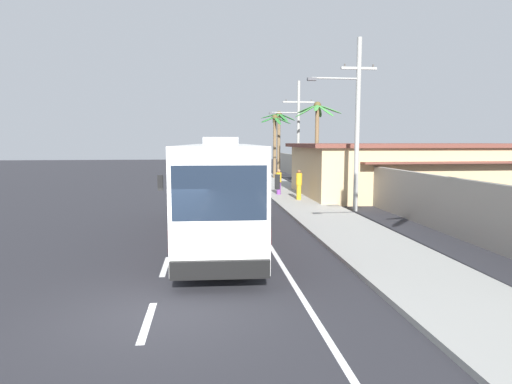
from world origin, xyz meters
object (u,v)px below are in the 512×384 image
(utility_pole_far, at_px, (297,131))
(palm_nearest, at_px, (317,126))
(pedestrian_midwalk, at_px, (279,181))
(utility_pole_mid, at_px, (356,120))
(coach_bus_foreground, at_px, (221,186))
(palm_fourth, at_px, (275,135))
(palm_second, at_px, (279,131))
(roadside_building, at_px, (412,170))
(motorcycle_beside_bus, at_px, (254,194))
(pedestrian_near_kerb, at_px, (299,184))

(utility_pole_far, xyz_separation_m, palm_nearest, (1.00, -2.43, 0.28))
(pedestrian_midwalk, relative_size, utility_pole_mid, 0.19)
(coach_bus_foreground, distance_m, palm_fourth, 25.73)
(coach_bus_foreground, distance_m, utility_pole_far, 19.77)
(utility_pole_mid, bearing_deg, utility_pole_far, 90.87)
(coach_bus_foreground, distance_m, palm_second, 28.41)
(palm_fourth, xyz_separation_m, roadside_building, (6.98, -13.85, -2.52))
(pedestrian_midwalk, bearing_deg, palm_second, -42.42)
(utility_pole_mid, distance_m, palm_nearest, 10.68)
(coach_bus_foreground, bearing_deg, roadside_building, 40.37)
(pedestrian_midwalk, bearing_deg, palm_nearest, -73.37)
(motorcycle_beside_bus, bearing_deg, palm_nearest, 54.20)
(pedestrian_near_kerb, xyz_separation_m, roadside_building, (8.05, 2.03, 0.67))
(palm_second, bearing_deg, utility_pole_far, -90.23)
(pedestrian_midwalk, relative_size, utility_pole_far, 0.20)
(coach_bus_foreground, height_order, pedestrian_midwalk, coach_bus_foreground)
(palm_fourth, bearing_deg, utility_pole_mid, -87.10)
(coach_bus_foreground, relative_size, pedestrian_midwalk, 7.40)
(pedestrian_midwalk, distance_m, palm_second, 16.36)
(palm_fourth, bearing_deg, pedestrian_near_kerb, -93.87)
(palm_second, xyz_separation_m, palm_fourth, (-0.83, -2.53, -0.42))
(motorcycle_beside_bus, relative_size, utility_pole_far, 0.23)
(utility_pole_far, bearing_deg, roadside_building, -49.86)
(utility_pole_far, relative_size, roadside_building, 0.55)
(palm_nearest, bearing_deg, palm_second, 94.78)
(coach_bus_foreground, distance_m, motorcycle_beside_bus, 8.50)
(pedestrian_near_kerb, bearing_deg, roadside_building, -95.96)
(palm_second, bearing_deg, motorcycle_beside_bus, -103.65)
(pedestrian_near_kerb, height_order, utility_pole_mid, utility_pole_mid)
(coach_bus_foreground, xyz_separation_m, motorcycle_beside_bus, (2.17, 8.12, -1.30))
(pedestrian_near_kerb, relative_size, palm_nearest, 0.27)
(utility_pole_mid, bearing_deg, palm_second, 90.42)
(utility_pole_far, distance_m, roadside_building, 9.97)
(coach_bus_foreground, relative_size, palm_fourth, 2.00)
(palm_fourth, bearing_deg, motorcycle_beside_bus, -102.94)
(coach_bus_foreground, relative_size, utility_pole_mid, 1.41)
(coach_bus_foreground, bearing_deg, utility_pole_mid, 37.06)
(pedestrian_midwalk, distance_m, palm_nearest, 6.72)
(palm_second, relative_size, roadside_building, 0.43)
(pedestrian_midwalk, bearing_deg, utility_pole_far, -54.32)
(palm_nearest, distance_m, palm_second, 11.52)
(palm_fourth, relative_size, roadside_building, 0.40)
(coach_bus_foreground, bearing_deg, utility_pole_far, 69.65)
(palm_fourth, bearing_deg, palm_second, 71.75)
(motorcycle_beside_bus, xyz_separation_m, utility_pole_far, (4.65, 10.26, 3.84))
(utility_pole_mid, bearing_deg, coach_bus_foreground, -142.94)
(motorcycle_beside_bus, bearing_deg, palm_second, 76.35)
(utility_pole_mid, bearing_deg, palm_nearest, 85.71)
(palm_fourth, bearing_deg, coach_bus_foreground, -103.60)
(palm_second, bearing_deg, pedestrian_midwalk, -99.63)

